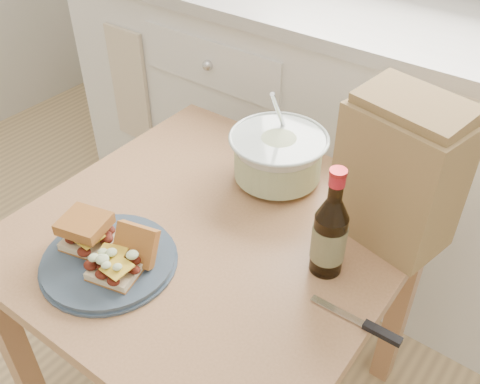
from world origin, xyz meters
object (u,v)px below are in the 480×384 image
Objects in this scene: plate at (109,261)px; beer_bottle at (330,234)px; dining_table at (214,260)px; paper_bag at (399,177)px; coleslaw_bowl at (278,158)px.

beer_bottle is (0.37, 0.26, 0.09)m from plate.
plate is at bearing -145.14° from beer_bottle.
dining_table is 3.00× the size of plate.
paper_bag is at bearing 34.85° from dining_table.
beer_bottle is 0.20m from paper_bag.
coleslaw_bowl reaches higher than dining_table.
coleslaw_bowl is 0.79× the size of paper_bag.
paper_bag reaches higher than beer_bottle.
paper_bag reaches higher than dining_table.
beer_bottle reaches higher than plate.
dining_table is at bearing -92.62° from coleslaw_bowl.
paper_bag is (0.42, 0.44, 0.14)m from plate.
paper_bag is (0.31, -0.01, 0.09)m from coleslaw_bowl.
dining_table is 0.26m from plate.
beer_bottle is at bearing -94.75° from paper_bag.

